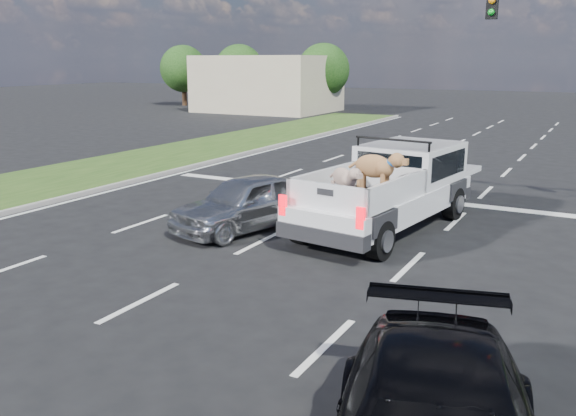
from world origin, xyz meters
name	(u,v)px	position (x,y,z in m)	size (l,w,h in m)	color
ground	(225,323)	(0.00, 0.00, 0.00)	(160.00, 160.00, 0.00)	black
road_markings	(372,226)	(0.00, 6.56, 0.01)	(17.75, 60.00, 0.01)	silver
grass_median_left	(36,185)	(-11.50, 6.00, 0.05)	(5.00, 60.00, 0.10)	#214013
curb_left	(90,192)	(-9.05, 6.00, 0.07)	(0.15, 60.00, 0.14)	gray
building_left	(268,84)	(-20.00, 36.00, 2.20)	(10.00, 8.00, 4.40)	#B5AA8A
tree_far_a	(183,69)	(-30.00, 38.00, 3.29)	(4.20, 4.20, 5.40)	#332114
tree_far_b	(239,69)	(-24.00, 38.00, 3.29)	(4.20, 4.20, 5.40)	#332114
tree_far_c	(323,70)	(-16.00, 38.00, 3.29)	(4.20, 4.20, 5.40)	#332114
pickup_truck	(390,187)	(0.43, 6.61, 1.03)	(2.89, 6.14, 2.21)	black
silver_sedan	(246,202)	(-2.63, 4.84, 0.67)	(1.59, 3.95, 1.34)	#A1A4A8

